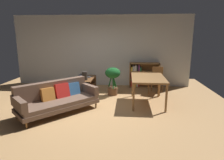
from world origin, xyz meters
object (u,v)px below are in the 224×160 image
(fabric_couch, at_px, (57,98))
(dining_table, at_px, (148,80))
(media_console, at_px, (88,86))
(dining_chair_near, at_px, (156,78))
(desk_speaker, at_px, (85,76))
(potted_floor_plant, at_px, (113,77))
(open_laptop, at_px, (86,76))
(bookshelf, at_px, (142,75))

(fabric_couch, relative_size, dining_table, 1.45)
(media_console, relative_size, dining_table, 0.84)
(dining_table, distance_m, dining_chair_near, 1.18)
(dining_chair_near, bearing_deg, desk_speaker, -168.31)
(desk_speaker, bearing_deg, potted_floor_plant, 8.79)
(open_laptop, relative_size, dining_table, 0.34)
(fabric_couch, distance_m, dining_table, 2.54)
(dining_chair_near, xyz_separation_m, bookshelf, (-0.45, 0.78, -0.05))
(media_console, height_order, dining_chair_near, dining_chair_near)
(dining_table, bearing_deg, potted_floor_plant, 145.12)
(fabric_couch, distance_m, open_laptop, 1.98)
(desk_speaker, xyz_separation_m, dining_table, (1.97, -0.61, 0.05))
(open_laptop, xyz_separation_m, bookshelf, (1.99, 0.78, -0.08))
(open_laptop, bearing_deg, bookshelf, 21.32)
(open_laptop, bearing_deg, potted_floor_plant, -20.04)
(media_console, relative_size, dining_chair_near, 1.31)
(potted_floor_plant, distance_m, dining_table, 1.31)
(potted_floor_plant, xyz_separation_m, bookshelf, (1.02, 1.13, -0.13))
(bookshelf, bearing_deg, fabric_couch, -130.45)
(bookshelf, bearing_deg, dining_chair_near, -59.83)
(open_laptop, bearing_deg, desk_speaker, -81.74)
(dining_chair_near, relative_size, bookshelf, 0.79)
(fabric_couch, bearing_deg, media_console, 75.64)
(open_laptop, distance_m, dining_chair_near, 2.44)
(open_laptop, relative_size, desk_speaker, 1.73)
(dining_chair_near, bearing_deg, dining_table, -109.92)
(open_laptop, distance_m, dining_table, 2.33)
(fabric_couch, xyz_separation_m, dining_table, (2.38, 0.85, 0.33))
(media_console, xyz_separation_m, dining_chair_near, (2.33, 0.23, 0.25))
(media_console, relative_size, potted_floor_plant, 1.26)
(open_laptop, xyz_separation_m, dining_chair_near, (2.44, -0.00, -0.03))
(media_console, bearing_deg, fabric_couch, -104.36)
(open_laptop, bearing_deg, dining_chair_near, -0.08)
(potted_floor_plant, relative_size, bookshelf, 0.82)
(dining_table, xyz_separation_m, bookshelf, (-0.05, 1.88, -0.24))
(potted_floor_plant, relative_size, dining_table, 0.66)
(fabric_couch, height_order, dining_chair_near, dining_chair_near)
(desk_speaker, height_order, potted_floor_plant, potted_floor_plant)
(dining_chair_near, bearing_deg, open_laptop, 179.92)
(media_console, height_order, dining_table, dining_table)
(desk_speaker, height_order, bookshelf, bookshelf)
(potted_floor_plant, distance_m, dining_chair_near, 1.51)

